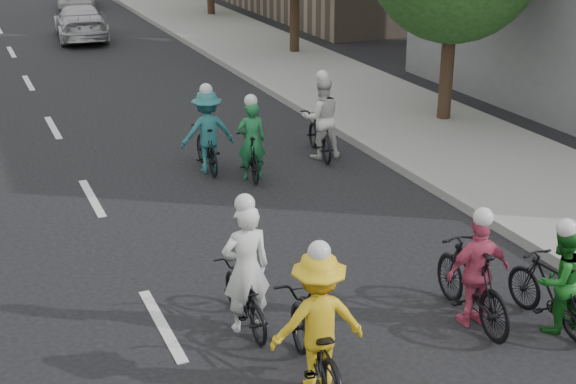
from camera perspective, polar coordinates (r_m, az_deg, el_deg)
ground at (r=10.93m, az=-8.95°, el=-9.32°), size 120.00×120.00×0.00m
sidewalk_right at (r=22.38m, az=4.40°, el=7.07°), size 4.00×80.00×0.15m
curb_right at (r=21.56m, az=-0.23°, el=6.63°), size 0.18×80.00×0.18m
cyclist_0 at (r=10.87m, az=13.09°, el=-6.04°), size 0.92×1.88×1.67m
cyclist_1 at (r=17.05m, az=2.32°, el=4.71°), size 0.95×1.80×1.89m
cyclist_2 at (r=10.49m, az=-3.08°, el=-6.59°), size 0.65×1.58×1.90m
cyclist_3 at (r=9.32m, az=2.00°, el=-9.97°), size 1.18×2.05×1.86m
cyclist_4 at (r=16.23m, az=-5.77°, el=3.90°), size 1.11×1.60×1.83m
cyclist_5 at (r=11.04m, az=18.48°, el=-6.39°), size 0.73×1.65×1.57m
cyclist_6 at (r=15.81m, az=-2.68°, el=3.07°), size 0.64×1.54×1.71m
follow_car_lead at (r=31.48m, az=-14.55°, el=11.62°), size 2.16×4.54×1.28m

